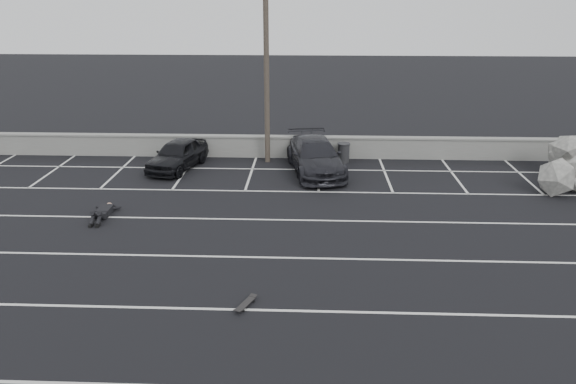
{
  "coord_description": "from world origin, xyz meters",
  "views": [
    {
      "loc": [
        0.63,
        -12.41,
        7.69
      ],
      "look_at": [
        -0.13,
        6.17,
        1.0
      ],
      "focal_mm": 35.0,
      "sensor_mm": 36.0,
      "label": 1
    }
  ],
  "objects_px": {
    "trash_bin": "(344,153)",
    "car_left": "(178,154)",
    "skateboard": "(246,304)",
    "utility_pole": "(266,62)",
    "car_right": "(315,156)",
    "person": "(105,208)"
  },
  "relations": [
    {
      "from": "car_left",
      "to": "skateboard",
      "type": "height_order",
      "value": "car_left"
    },
    {
      "from": "car_left",
      "to": "car_right",
      "type": "distance_m",
      "value": 6.28
    },
    {
      "from": "utility_pole",
      "to": "trash_bin",
      "type": "relative_size",
      "value": 9.94
    },
    {
      "from": "car_left",
      "to": "trash_bin",
      "type": "distance_m",
      "value": 7.73
    },
    {
      "from": "trash_bin",
      "to": "car_left",
      "type": "bearing_deg",
      "value": -170.09
    },
    {
      "from": "car_right",
      "to": "skateboard",
      "type": "bearing_deg",
      "value": -109.85
    },
    {
      "from": "person",
      "to": "car_right",
      "type": "bearing_deg",
      "value": 33.33
    },
    {
      "from": "car_right",
      "to": "utility_pole",
      "type": "height_order",
      "value": "utility_pole"
    },
    {
      "from": "car_right",
      "to": "skateboard",
      "type": "relative_size",
      "value": 6.59
    },
    {
      "from": "car_left",
      "to": "person",
      "type": "relative_size",
      "value": 1.58
    },
    {
      "from": "car_right",
      "to": "person",
      "type": "distance_m",
      "value": 9.38
    },
    {
      "from": "car_left",
      "to": "utility_pole",
      "type": "bearing_deg",
      "value": 32.38
    },
    {
      "from": "person",
      "to": "skateboard",
      "type": "xyz_separation_m",
      "value": [
        5.84,
        -6.12,
        -0.17
      ]
    },
    {
      "from": "skateboard",
      "to": "utility_pole",
      "type": "bearing_deg",
      "value": 115.15
    },
    {
      "from": "utility_pole",
      "to": "skateboard",
      "type": "distance_m",
      "value": 13.81
    },
    {
      "from": "person",
      "to": "skateboard",
      "type": "height_order",
      "value": "person"
    },
    {
      "from": "utility_pole",
      "to": "person",
      "type": "relative_size",
      "value": 3.7
    },
    {
      "from": "car_right",
      "to": "person",
      "type": "xyz_separation_m",
      "value": [
        -7.69,
        -5.35,
        -0.49
      ]
    },
    {
      "from": "car_left",
      "to": "person",
      "type": "height_order",
      "value": "car_left"
    },
    {
      "from": "trash_bin",
      "to": "person",
      "type": "relative_size",
      "value": 0.37
    },
    {
      "from": "car_left",
      "to": "car_right",
      "type": "height_order",
      "value": "car_right"
    },
    {
      "from": "car_left",
      "to": "car_right",
      "type": "bearing_deg",
      "value": 12.24
    }
  ]
}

